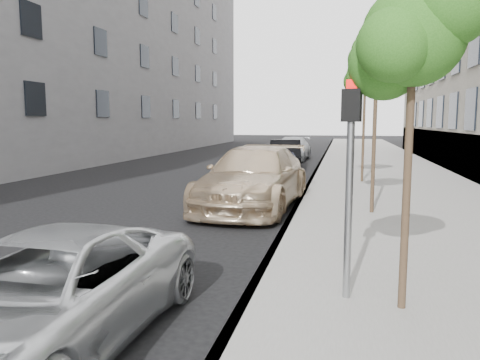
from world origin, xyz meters
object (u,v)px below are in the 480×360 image
(tree_far, at_px, (366,73))
(signal_pole, at_px, (350,163))
(suv, at_px, (254,178))
(sedan_blue, at_px, (267,162))
(sedan_black, at_px, (285,154))
(tree_near, at_px, (416,35))
(minivan, at_px, (44,294))
(sedan_rear, at_px, (292,149))
(tree_mid, at_px, (379,46))

(tree_far, relative_size, signal_pole, 1.75)
(signal_pole, height_order, suv, signal_pole)
(tree_far, xyz_separation_m, sedan_blue, (-3.96, 0.60, -3.59))
(sedan_blue, xyz_separation_m, sedan_black, (0.16, 5.23, -0.02))
(tree_near, relative_size, minivan, 0.91)
(tree_far, height_order, suv, tree_far)
(tree_near, height_order, tree_far, tree_far)
(signal_pole, height_order, sedan_rear, signal_pole)
(suv, bearing_deg, sedan_rear, 95.97)
(tree_near, distance_m, minivan, 5.22)
(tree_far, distance_m, signal_pole, 13.03)
(suv, relative_size, sedan_blue, 1.32)
(tree_mid, relative_size, minivan, 1.10)
(signal_pole, bearing_deg, suv, 121.40)
(signal_pole, height_order, sedan_black, signal_pole)
(suv, bearing_deg, minivan, -90.52)
(tree_mid, height_order, minivan, tree_mid)
(minivan, height_order, sedan_black, sedan_black)
(minivan, bearing_deg, tree_mid, 65.86)
(signal_pole, xyz_separation_m, sedan_black, (-3.08, 18.62, -1.21))
(minivan, bearing_deg, sedan_rear, 91.77)
(signal_pole, relative_size, minivan, 0.64)
(sedan_blue, bearing_deg, tree_mid, -53.58)
(tree_near, bearing_deg, sedan_black, 101.41)
(tree_far, relative_size, suv, 0.84)
(suv, distance_m, sedan_blue, 6.40)
(sedan_blue, bearing_deg, suv, -77.03)
(signal_pole, xyz_separation_m, sedan_blue, (-3.24, 13.39, -1.19))
(minivan, distance_m, sedan_blue, 15.32)
(sedan_rear, bearing_deg, tree_near, -78.36)
(sedan_blue, relative_size, sedan_black, 1.00)
(sedan_blue, height_order, sedan_rear, sedan_blue)
(signal_pole, xyz_separation_m, minivan, (-3.26, -1.93, -1.34))
(tree_mid, height_order, sedan_black, tree_mid)
(tree_near, height_order, sedan_black, tree_near)
(tree_near, distance_m, sedan_black, 19.41)
(sedan_black, relative_size, sedan_rear, 0.90)
(suv, distance_m, sedan_rear, 17.08)
(tree_mid, bearing_deg, sedan_black, 107.14)
(minivan, bearing_deg, suv, 87.52)
(sedan_black, xyz_separation_m, sedan_rear, (-0.21, 5.48, -0.02))
(tree_mid, xyz_separation_m, sedan_rear, (-4.01, 17.80, -3.66))
(suv, bearing_deg, tree_near, -61.64)
(tree_far, distance_m, sedan_blue, 5.38)
(tree_near, xyz_separation_m, sedan_blue, (-3.96, 13.60, -2.76))
(tree_near, bearing_deg, tree_far, 90.00)
(sedan_rear, bearing_deg, tree_far, -68.19)
(tree_far, distance_m, sedan_black, 7.84)
(tree_near, relative_size, suv, 0.69)
(tree_mid, height_order, suv, tree_mid)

